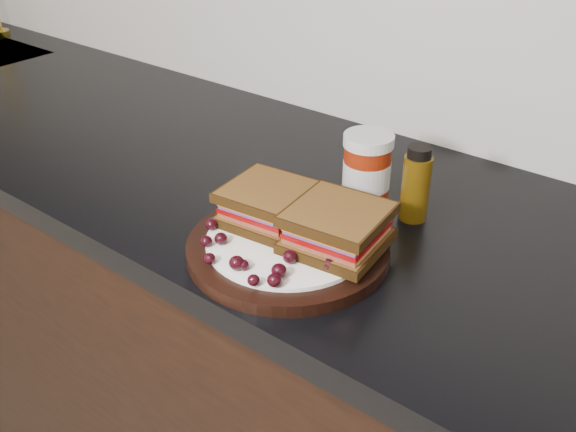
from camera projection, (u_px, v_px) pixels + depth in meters
name	position (u px, v px, depth m)	size (l,w,h in m)	color
base_cabinets	(231.00, 357.00, 1.38)	(3.96, 0.58, 0.86)	black
countertop	(219.00, 171.00, 1.15)	(3.98, 0.60, 0.04)	black
plate	(288.00, 248.00, 0.88)	(0.28, 0.28, 0.02)	black
sandwich_left	(268.00, 204.00, 0.91)	(0.12, 0.12, 0.05)	brown
sandwich_right	(337.00, 228.00, 0.85)	(0.12, 0.12, 0.06)	brown
grape_0	(211.00, 224.00, 0.89)	(0.02, 0.02, 0.02)	black
grape_1	(221.00, 239.00, 0.86)	(0.02, 0.02, 0.02)	black
grape_2	(206.00, 241.00, 0.86)	(0.02, 0.02, 0.02)	black
grape_3	(209.00, 258.00, 0.82)	(0.02, 0.02, 0.01)	black
grape_4	(237.00, 263.00, 0.81)	(0.02, 0.02, 0.02)	black
grape_5	(243.00, 265.00, 0.81)	(0.02, 0.02, 0.01)	black
grape_6	(254.00, 280.00, 0.78)	(0.02, 0.02, 0.01)	black
grape_7	(274.00, 280.00, 0.78)	(0.02, 0.02, 0.02)	black
grape_8	(279.00, 271.00, 0.80)	(0.02, 0.02, 0.02)	black
grape_9	(290.00, 257.00, 0.82)	(0.02, 0.02, 0.02)	black
grape_10	(330.00, 264.00, 0.81)	(0.02, 0.02, 0.02)	black
grape_11	(322.00, 257.00, 0.82)	(0.02, 0.02, 0.02)	black
grape_12	(333.00, 260.00, 0.82)	(0.02, 0.02, 0.01)	black
grape_13	(348.00, 239.00, 0.86)	(0.02, 0.02, 0.02)	black
grape_14	(342.00, 235.00, 0.87)	(0.02, 0.02, 0.02)	black
grape_15	(294.00, 215.00, 0.92)	(0.02, 0.02, 0.02)	black
grape_16	(270.00, 204.00, 0.94)	(0.02, 0.02, 0.02)	black
grape_17	(261.00, 209.00, 0.93)	(0.02, 0.02, 0.02)	black
grape_18	(235.00, 214.00, 0.91)	(0.02, 0.02, 0.02)	black
grape_19	(233.00, 214.00, 0.91)	(0.02, 0.02, 0.02)	black
grape_20	(270.00, 216.00, 0.91)	(0.02, 0.02, 0.02)	black
grape_21	(259.00, 219.00, 0.91)	(0.01, 0.01, 0.01)	black
grape_22	(249.00, 219.00, 0.91)	(0.02, 0.02, 0.02)	black
condiment_jar	(367.00, 169.00, 0.99)	(0.08, 0.08, 0.11)	maroon
oil_bottle	(416.00, 183.00, 0.94)	(0.04, 0.04, 0.12)	#493207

